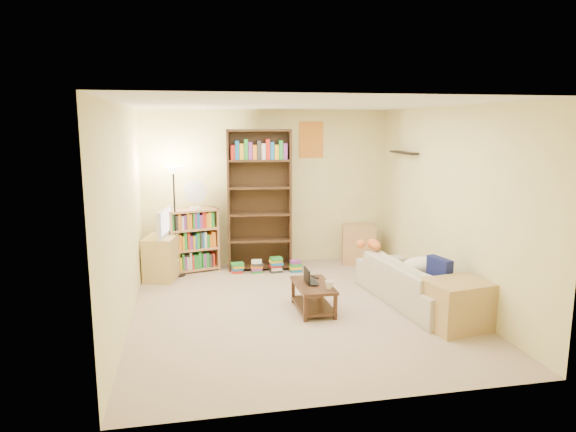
{
  "coord_description": "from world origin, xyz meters",
  "views": [
    {
      "loc": [
        -1.3,
        -5.97,
        2.28
      ],
      "look_at": [
        0.03,
        0.71,
        1.05
      ],
      "focal_mm": 32.0,
      "sensor_mm": 36.0,
      "label": 1
    }
  ],
  "objects_px": {
    "tabby_cat": "(372,244)",
    "coffee_table": "(313,295)",
    "end_cabinet": "(457,305)",
    "tv_stand": "(162,258)",
    "mug": "(329,285)",
    "desk_fan": "(195,194)",
    "side_table": "(359,244)",
    "laptop": "(315,282)",
    "television": "(160,223)",
    "short_bookshelf": "(193,240)",
    "tall_bookshelf": "(259,197)",
    "sofa": "(414,282)",
    "floor_lamp": "(174,189)"
  },
  "relations": [
    {
      "from": "coffee_table",
      "to": "side_table",
      "type": "height_order",
      "value": "side_table"
    },
    {
      "from": "tall_bookshelf",
      "to": "short_bookshelf",
      "type": "xyz_separation_m",
      "value": [
        -1.04,
        0.07,
        -0.67
      ]
    },
    {
      "from": "sofa",
      "to": "side_table",
      "type": "bearing_deg",
      "value": -5.34
    },
    {
      "from": "mug",
      "to": "short_bookshelf",
      "type": "distance_m",
      "value": 2.76
    },
    {
      "from": "tv_stand",
      "to": "television",
      "type": "height_order",
      "value": "television"
    },
    {
      "from": "short_bookshelf",
      "to": "floor_lamp",
      "type": "height_order",
      "value": "floor_lamp"
    },
    {
      "from": "laptop",
      "to": "tall_bookshelf",
      "type": "relative_size",
      "value": 0.13
    },
    {
      "from": "tall_bookshelf",
      "to": "coffee_table",
      "type": "bearing_deg",
      "value": -73.42
    },
    {
      "from": "mug",
      "to": "floor_lamp",
      "type": "height_order",
      "value": "floor_lamp"
    },
    {
      "from": "floor_lamp",
      "to": "end_cabinet",
      "type": "height_order",
      "value": "floor_lamp"
    },
    {
      "from": "tabby_cat",
      "to": "coffee_table",
      "type": "distance_m",
      "value": 1.31
    },
    {
      "from": "television",
      "to": "end_cabinet",
      "type": "distance_m",
      "value": 4.25
    },
    {
      "from": "mug",
      "to": "end_cabinet",
      "type": "distance_m",
      "value": 1.46
    },
    {
      "from": "tabby_cat",
      "to": "tall_bookshelf",
      "type": "bearing_deg",
      "value": 137.71
    },
    {
      "from": "tabby_cat",
      "to": "coffee_table",
      "type": "bearing_deg",
      "value": -144.43
    },
    {
      "from": "side_table",
      "to": "tv_stand",
      "type": "bearing_deg",
      "value": -173.86
    },
    {
      "from": "tall_bookshelf",
      "to": "sofa",
      "type": "bearing_deg",
      "value": -42.97
    },
    {
      "from": "side_table",
      "to": "end_cabinet",
      "type": "distance_m",
      "value": 2.93
    },
    {
      "from": "coffee_table",
      "to": "floor_lamp",
      "type": "xyz_separation_m",
      "value": [
        -1.67,
        1.85,
        1.12
      ]
    },
    {
      "from": "laptop",
      "to": "desk_fan",
      "type": "distance_m",
      "value": 2.56
    },
    {
      "from": "television",
      "to": "floor_lamp",
      "type": "xyz_separation_m",
      "value": [
        0.21,
        0.11,
        0.48
      ]
    },
    {
      "from": "side_table",
      "to": "television",
      "type": "bearing_deg",
      "value": -173.86
    },
    {
      "from": "laptop",
      "to": "mug",
      "type": "height_order",
      "value": "mug"
    },
    {
      "from": "laptop",
      "to": "television",
      "type": "xyz_separation_m",
      "value": [
        -1.92,
        1.7,
        0.5
      ]
    },
    {
      "from": "coffee_table",
      "to": "end_cabinet",
      "type": "xyz_separation_m",
      "value": [
        1.45,
        -0.85,
        0.07
      ]
    },
    {
      "from": "laptop",
      "to": "mug",
      "type": "distance_m",
      "value": 0.28
    },
    {
      "from": "sofa",
      "to": "desk_fan",
      "type": "height_order",
      "value": "desk_fan"
    },
    {
      "from": "coffee_table",
      "to": "tall_bookshelf",
      "type": "distance_m",
      "value": 2.24
    },
    {
      "from": "tabby_cat",
      "to": "mug",
      "type": "bearing_deg",
      "value": -132.86
    },
    {
      "from": "tall_bookshelf",
      "to": "short_bookshelf",
      "type": "distance_m",
      "value": 1.24
    },
    {
      "from": "coffee_table",
      "to": "mug",
      "type": "bearing_deg",
      "value": -57.28
    },
    {
      "from": "laptop",
      "to": "end_cabinet",
      "type": "distance_m",
      "value": 1.67
    },
    {
      "from": "desk_fan",
      "to": "side_table",
      "type": "distance_m",
      "value": 2.81
    },
    {
      "from": "tv_stand",
      "to": "television",
      "type": "relative_size",
      "value": 0.89
    },
    {
      "from": "floor_lamp",
      "to": "television",
      "type": "bearing_deg",
      "value": -151.77
    },
    {
      "from": "tv_stand",
      "to": "side_table",
      "type": "distance_m",
      "value": 3.2
    },
    {
      "from": "coffee_table",
      "to": "end_cabinet",
      "type": "relative_size",
      "value": 1.17
    },
    {
      "from": "tv_stand",
      "to": "television",
      "type": "bearing_deg",
      "value": 0.0
    },
    {
      "from": "sofa",
      "to": "tall_bookshelf",
      "type": "height_order",
      "value": "tall_bookshelf"
    },
    {
      "from": "coffee_table",
      "to": "side_table",
      "type": "bearing_deg",
      "value": 57.61
    },
    {
      "from": "short_bookshelf",
      "to": "tabby_cat",
      "type": "bearing_deg",
      "value": -43.19
    },
    {
      "from": "mug",
      "to": "tv_stand",
      "type": "bearing_deg",
      "value": 136.05
    },
    {
      "from": "tabby_cat",
      "to": "tv_stand",
      "type": "bearing_deg",
      "value": 160.72
    },
    {
      "from": "television",
      "to": "short_bookshelf",
      "type": "bearing_deg",
      "value": -42.45
    },
    {
      "from": "tall_bookshelf",
      "to": "desk_fan",
      "type": "distance_m",
      "value": 0.98
    },
    {
      "from": "short_bookshelf",
      "to": "floor_lamp",
      "type": "xyz_separation_m",
      "value": [
        -0.26,
        -0.21,
        0.84
      ]
    },
    {
      "from": "laptop",
      "to": "tv_stand",
      "type": "xyz_separation_m",
      "value": [
        -1.92,
        1.7,
        -0.03
      ]
    },
    {
      "from": "mug",
      "to": "television",
      "type": "bearing_deg",
      "value": 136.05
    },
    {
      "from": "side_table",
      "to": "desk_fan",
      "type": "bearing_deg",
      "value": -178.55
    },
    {
      "from": "laptop",
      "to": "television",
      "type": "height_order",
      "value": "television"
    }
  ]
}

